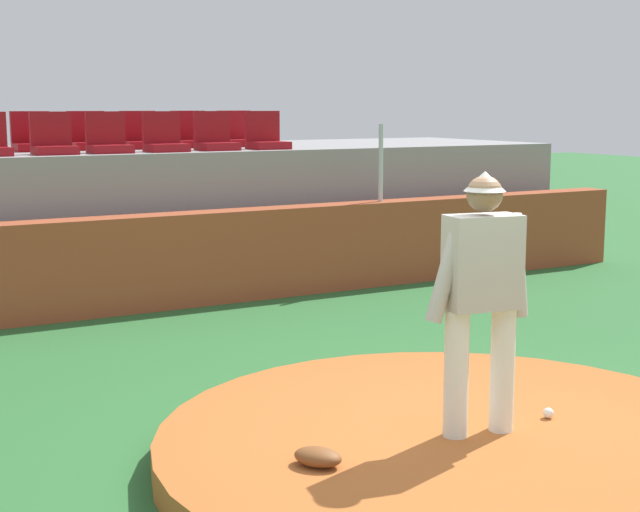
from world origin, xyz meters
name	(u,v)px	position (x,y,z in m)	size (l,w,h in m)	color
ground_plane	(463,463)	(0.00, 0.00, 0.00)	(60.00, 60.00, 0.00)	#2C6630
pitchers_mound	(463,448)	(0.00, 0.00, 0.10)	(4.04, 4.04, 0.21)	#AF5C28
pitcher	(482,284)	(0.08, -0.04, 1.20)	(0.73, 0.33, 1.71)	white
baseball	(548,413)	(0.69, -0.05, 0.24)	(0.07, 0.07, 0.07)	white
fielding_glove	(318,457)	(-1.10, -0.02, 0.26)	(0.30, 0.20, 0.11)	brown
brick_barrier	(170,261)	(0.00, 5.50, 0.54)	(13.53, 0.40, 1.09)	#A14728
fence_post_right	(381,163)	(2.90, 5.50, 1.59)	(0.06, 0.06, 1.00)	silver
bleacher_platform	(114,214)	(0.00, 7.64, 0.88)	(12.68, 3.16, 1.75)	gray
stadium_chair_1	(53,141)	(-1.02, 6.58, 1.91)	(0.48, 0.44, 0.50)	maroon
stadium_chair_2	(108,140)	(-0.36, 6.57, 1.91)	(0.48, 0.44, 0.50)	maroon
stadium_chair_3	(164,139)	(0.35, 6.56, 1.91)	(0.48, 0.44, 0.50)	maroon
stadium_chair_4	(215,138)	(1.06, 6.60, 1.91)	(0.48, 0.44, 0.50)	maroon
stadium_chair_5	(266,137)	(1.77, 6.57, 1.91)	(0.48, 0.44, 0.50)	maroon
stadium_chair_7	(32,139)	(-1.07, 7.47, 1.91)	(0.48, 0.44, 0.50)	maroon
stadium_chair_8	(88,138)	(-0.35, 7.51, 1.91)	(0.48, 0.44, 0.50)	maroon
stadium_chair_9	(140,137)	(0.35, 7.47, 1.91)	(0.48, 0.44, 0.50)	maroon
stadium_chair_10	(191,136)	(1.07, 7.50, 1.91)	(0.48, 0.44, 0.50)	maroon
stadium_chair_11	(237,135)	(1.75, 7.48, 1.91)	(0.48, 0.44, 0.50)	maroon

